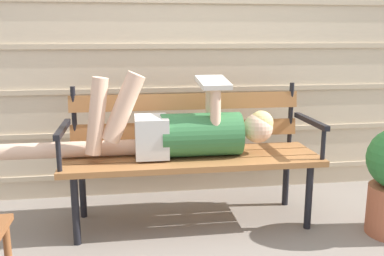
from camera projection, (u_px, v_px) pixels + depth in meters
name	position (u px, v px, depth m)	size (l,w,h in m)	color
ground_plane	(195.00, 231.00, 2.66)	(12.00, 12.00, 0.00)	gray
house_siding	(180.00, 46.00, 3.13)	(4.87, 0.08, 2.23)	beige
park_bench	(190.00, 147.00, 2.75)	(1.61, 0.52, 0.87)	#9E6638
reclining_person	(179.00, 131.00, 2.64)	(1.69, 0.27, 0.55)	#33703D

